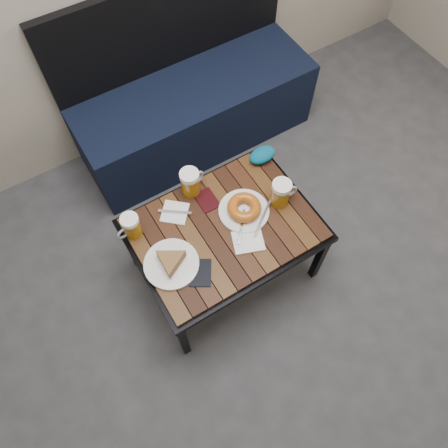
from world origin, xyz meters
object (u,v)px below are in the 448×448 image
passport_navy (200,273)px  knit_pouch (262,155)px  beer_mug_left (131,226)px  beer_mug_right (281,193)px  cafe_table (224,231)px  plate_bagel (244,209)px  plate_pie (171,262)px  bench (193,106)px  passport_burgundy (207,200)px  beer_mug_centre (191,182)px

passport_navy → knit_pouch: (0.56, 0.37, 0.03)m
beer_mug_left → beer_mug_right: beer_mug_right is taller
cafe_table → beer_mug_left: bearing=152.9°
cafe_table → plate_bagel: size_ratio=2.91×
beer_mug_left → plate_pie: bearing=98.0°
knit_pouch → cafe_table: bearing=-147.4°
beer_mug_right → knit_pouch: (0.07, 0.25, -0.04)m
plate_pie → knit_pouch: size_ratio=1.71×
beer_mug_right → plate_pie: beer_mug_right is taller
cafe_table → knit_pouch: 0.43m
bench → plate_bagel: size_ratio=4.85×
passport_navy → beer_mug_left: bearing=148.1°
beer_mug_left → plate_pie: (0.07, -0.23, -0.04)m
bench → plate_bagel: 0.92m
bench → knit_pouch: bearing=-86.9°
beer_mug_left → passport_burgundy: size_ratio=1.07×
passport_navy → passport_burgundy: same height
bench → plate_pie: bearing=-123.5°
cafe_table → knit_pouch: (0.36, 0.23, 0.07)m
beer_mug_right → plate_bagel: beer_mug_right is taller
bench → passport_navy: bench is taller
passport_navy → knit_pouch: size_ratio=0.91×
passport_navy → passport_burgundy: 0.37m
plate_bagel → knit_pouch: bearing=41.2°
passport_navy → bench: bearing=94.5°
beer_mug_right → knit_pouch: size_ratio=1.02×
bench → passport_navy: (-0.53, -1.02, 0.20)m
passport_burgundy → plate_bagel: bearing=-51.1°
knit_pouch → beer_mug_centre: bearing=177.6°
cafe_table → passport_burgundy: 0.17m
beer_mug_left → plate_pie: size_ratio=0.54×
plate_bagel → passport_navy: (-0.32, -0.16, -0.02)m
passport_burgundy → knit_pouch: 0.36m
bench → passport_burgundy: bearing=-113.8°
cafe_table → beer_mug_left: beer_mug_left is taller
beer_mug_centre → plate_pie: size_ratio=0.60×
beer_mug_centre → knit_pouch: size_ratio=1.03×
plate_pie → passport_navy: (0.09, -0.10, -0.02)m
beer_mug_centre → passport_navy: size_ratio=1.13×
bench → plate_pie: size_ratio=5.83×
plate_pie → plate_bagel: bearing=8.3°
bench → cafe_table: 0.96m
beer_mug_right → passport_navy: size_ratio=1.12×
passport_burgundy → beer_mug_right: bearing=-31.8°
plate_pie → passport_burgundy: 0.36m
bench → cafe_table: size_ratio=1.67×
bench → plate_bagel: bench is taller
passport_burgundy → beer_mug_left: bearing=176.9°
plate_pie → knit_pouch: plate_pie is taller
passport_navy → cafe_table: bearing=66.0°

